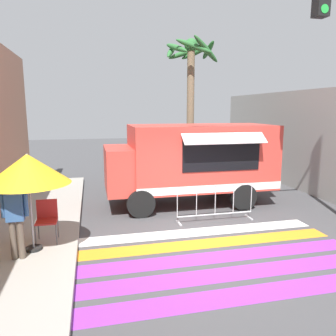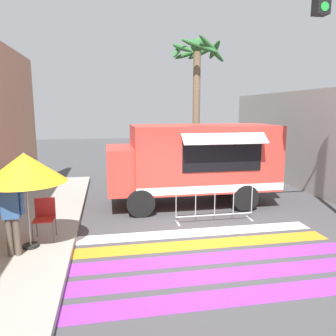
{
  "view_description": "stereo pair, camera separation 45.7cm",
  "coord_description": "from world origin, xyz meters",
  "px_view_note": "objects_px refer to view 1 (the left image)",
  "views": [
    {
      "loc": [
        -2.63,
        -7.14,
        3.21
      ],
      "look_at": [
        -0.43,
        2.22,
        1.48
      ],
      "focal_mm": 35.0,
      "sensor_mm": 36.0,
      "label": 1
    },
    {
      "loc": [
        -2.18,
        -7.24,
        3.21
      ],
      "look_at": [
        -0.43,
        2.22,
        1.48
      ],
      "focal_mm": 35.0,
      "sensor_mm": 36.0,
      "label": 2
    }
  ],
  "objects_px": {
    "food_truck": "(189,159)",
    "vendor_person": "(15,212)",
    "barricade_front": "(215,203)",
    "palm_tree": "(191,78)",
    "patio_umbrella": "(28,169)",
    "folding_chair": "(47,216)"
  },
  "relations": [
    {
      "from": "food_truck",
      "to": "vendor_person",
      "type": "relative_size",
      "value": 3.17
    },
    {
      "from": "barricade_front",
      "to": "palm_tree",
      "type": "distance_m",
      "value": 7.29
    },
    {
      "from": "vendor_person",
      "to": "palm_tree",
      "type": "xyz_separation_m",
      "value": [
        6.04,
        7.63,
        3.44
      ]
    },
    {
      "from": "food_truck",
      "to": "barricade_front",
      "type": "xyz_separation_m",
      "value": [
        0.26,
        -1.84,
        -1.03
      ]
    },
    {
      "from": "vendor_person",
      "to": "food_truck",
      "type": "bearing_deg",
      "value": 44.01
    },
    {
      "from": "food_truck",
      "to": "barricade_front",
      "type": "height_order",
      "value": "food_truck"
    },
    {
      "from": "patio_umbrella",
      "to": "folding_chair",
      "type": "relative_size",
      "value": 2.21
    },
    {
      "from": "folding_chair",
      "to": "palm_tree",
      "type": "relative_size",
      "value": 0.15
    },
    {
      "from": "patio_umbrella",
      "to": "vendor_person",
      "type": "relative_size",
      "value": 1.22
    },
    {
      "from": "barricade_front",
      "to": "folding_chair",
      "type": "bearing_deg",
      "value": -170.07
    },
    {
      "from": "vendor_person",
      "to": "palm_tree",
      "type": "bearing_deg",
      "value": 59.16
    },
    {
      "from": "folding_chair",
      "to": "palm_tree",
      "type": "xyz_separation_m",
      "value": [
        5.56,
        6.75,
        3.86
      ]
    },
    {
      "from": "patio_umbrella",
      "to": "barricade_front",
      "type": "xyz_separation_m",
      "value": [
        4.77,
        1.29,
        -1.43
      ]
    },
    {
      "from": "patio_umbrella",
      "to": "palm_tree",
      "type": "height_order",
      "value": "palm_tree"
    },
    {
      "from": "food_truck",
      "to": "patio_umbrella",
      "type": "bearing_deg",
      "value": -145.25
    },
    {
      "from": "vendor_person",
      "to": "barricade_front",
      "type": "bearing_deg",
      "value": 25.99
    },
    {
      "from": "folding_chair",
      "to": "vendor_person",
      "type": "height_order",
      "value": "vendor_person"
    },
    {
      "from": "folding_chair",
      "to": "vendor_person",
      "type": "bearing_deg",
      "value": -105.14
    },
    {
      "from": "food_truck",
      "to": "patio_umbrella",
      "type": "height_order",
      "value": "food_truck"
    },
    {
      "from": "vendor_person",
      "to": "palm_tree",
      "type": "relative_size",
      "value": 0.28
    },
    {
      "from": "patio_umbrella",
      "to": "palm_tree",
      "type": "relative_size",
      "value": 0.34
    },
    {
      "from": "patio_umbrella",
      "to": "vendor_person",
      "type": "bearing_deg",
      "value": -121.5
    }
  ]
}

